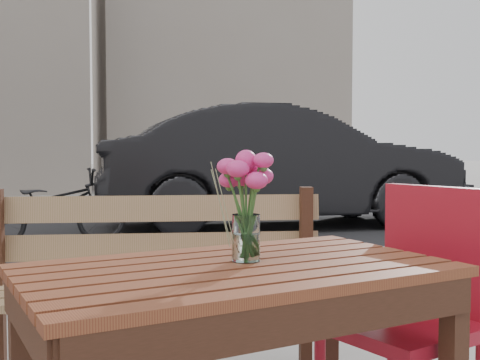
{
  "coord_description": "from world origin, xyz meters",
  "views": [
    {
      "loc": [
        -0.58,
        -1.75,
        1.05
      ],
      "look_at": [
        0.04,
        -0.08,
        0.96
      ],
      "focal_mm": 45.0,
      "sensor_mm": 36.0,
      "label": 1
    }
  ],
  "objects_px": {
    "red_chair": "(417,302)",
    "bicycle": "(52,207)",
    "parked_car": "(279,167)",
    "main_table": "(237,307)",
    "main_vase": "(246,192)"
  },
  "relations": [
    {
      "from": "red_chair",
      "to": "bicycle",
      "type": "height_order",
      "value": "red_chair"
    },
    {
      "from": "parked_car",
      "to": "main_table",
      "type": "bearing_deg",
      "value": 161.15
    },
    {
      "from": "parked_car",
      "to": "bicycle",
      "type": "height_order",
      "value": "parked_car"
    },
    {
      "from": "main_vase",
      "to": "main_table",
      "type": "bearing_deg",
      "value": -133.31
    },
    {
      "from": "main_table",
      "to": "bicycle",
      "type": "bearing_deg",
      "value": 84.34
    },
    {
      "from": "red_chair",
      "to": "parked_car",
      "type": "xyz_separation_m",
      "value": [
        2.04,
        5.76,
        0.27
      ]
    },
    {
      "from": "parked_car",
      "to": "bicycle",
      "type": "distance_m",
      "value": 3.06
    },
    {
      "from": "bicycle",
      "to": "parked_car",
      "type": "bearing_deg",
      "value": -79.62
    },
    {
      "from": "main_table",
      "to": "red_chair",
      "type": "xyz_separation_m",
      "value": [
        0.69,
        0.11,
        -0.07
      ]
    },
    {
      "from": "main_table",
      "to": "bicycle",
      "type": "relative_size",
      "value": 0.79
    },
    {
      "from": "main_vase",
      "to": "red_chair",
      "type": "bearing_deg",
      "value": 5.27
    },
    {
      "from": "main_vase",
      "to": "bicycle",
      "type": "relative_size",
      "value": 0.2
    },
    {
      "from": "red_chair",
      "to": "bicycle",
      "type": "distance_m",
      "value": 5.23
    },
    {
      "from": "main_vase",
      "to": "parked_car",
      "type": "distance_m",
      "value": 6.41
    },
    {
      "from": "main_vase",
      "to": "bicycle",
      "type": "xyz_separation_m",
      "value": [
        -0.29,
        5.21,
        -0.51
      ]
    }
  ]
}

